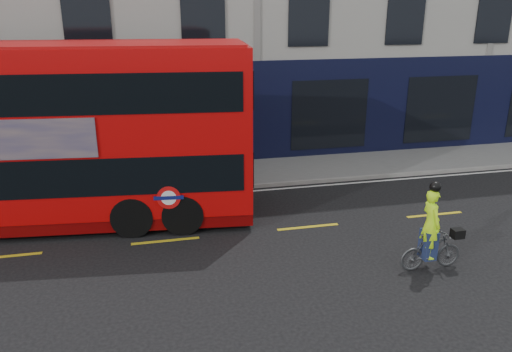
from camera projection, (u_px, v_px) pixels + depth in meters
name	position (u px, v px, depth m)	size (l,w,h in m)	color
ground	(327.00, 251.00, 12.78)	(120.00, 120.00, 0.00)	black
pavement	(266.00, 171.00, 18.76)	(60.00, 3.00, 0.12)	gray
kerb	(276.00, 184.00, 17.37)	(60.00, 0.12, 0.13)	gray
road_edge_line	(278.00, 189.00, 17.12)	(58.00, 0.10, 0.01)	silver
lane_dashes	(308.00, 227.00, 14.16)	(58.00, 0.12, 0.01)	gold
bus	(24.00, 136.00, 13.68)	(12.71, 4.13, 5.04)	red
cyclist	(431.00, 240.00, 11.67)	(1.56, 0.61, 2.22)	#45474A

